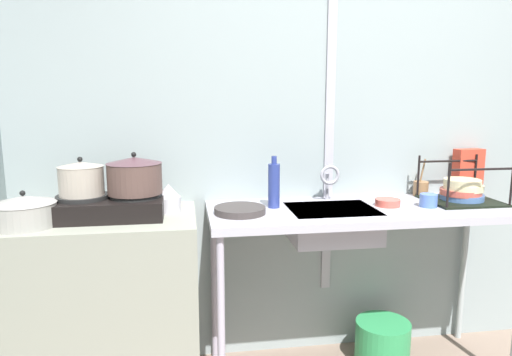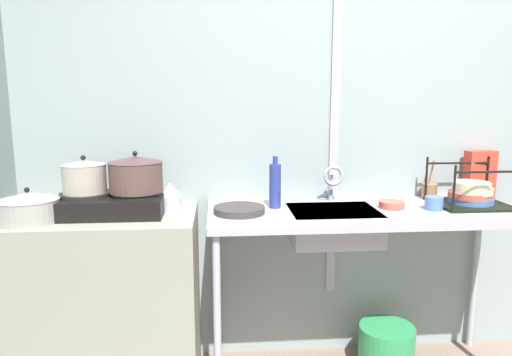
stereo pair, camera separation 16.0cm
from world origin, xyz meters
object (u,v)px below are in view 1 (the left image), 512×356
(utensil_jar, at_px, (421,188))
(pot_on_left_burner, at_px, (81,178))
(cup_by_rack, at_px, (428,200))
(small_bowl_on_drainboard, at_px, (388,202))
(pot_on_right_burner, at_px, (135,175))
(faucet, at_px, (329,178))
(pot_beside_stove, at_px, (24,211))
(stove, at_px, (110,206))
(frying_pan, at_px, (240,210))
(bottle_by_sink, at_px, (274,185))
(cereal_box, at_px, (468,172))
(sink_basin, at_px, (332,224))
(bucket_on_floor, at_px, (382,344))
(percolator, at_px, (169,198))
(dish_rack, at_px, (462,192))

(utensil_jar, bearing_deg, pot_on_left_burner, -173.09)
(cup_by_rack, height_order, small_bowl_on_drainboard, cup_by_rack)
(pot_on_right_burner, distance_m, faucet, 1.02)
(pot_beside_stove, relative_size, cup_by_rack, 3.08)
(stove, distance_m, frying_pan, 0.62)
(bottle_by_sink, relative_size, utensil_jar, 1.24)
(utensil_jar, bearing_deg, small_bowl_on_drainboard, -144.52)
(small_bowl_on_drainboard, distance_m, cereal_box, 0.64)
(sink_basin, bearing_deg, frying_pan, -176.91)
(cereal_box, distance_m, bucket_on_floor, 1.10)
(small_bowl_on_drainboard, distance_m, bucket_on_floor, 0.81)
(pot_beside_stove, relative_size, cereal_box, 1.04)
(cereal_box, bearing_deg, stove, 179.31)
(stove, height_order, pot_beside_stove, pot_beside_stove)
(pot_beside_stove, bearing_deg, bottle_by_sink, 8.92)
(pot_beside_stove, bearing_deg, sink_basin, 4.31)
(stove, distance_m, faucet, 1.14)
(pot_on_left_burner, distance_m, bottle_by_sink, 0.93)
(percolator, bearing_deg, stove, -168.99)
(dish_rack, bearing_deg, stove, -178.80)
(dish_rack, bearing_deg, pot_on_right_burner, -178.72)
(pot_on_left_burner, xyz_separation_m, cereal_box, (2.10, 0.23, -0.06))
(small_bowl_on_drainboard, bearing_deg, pot_on_right_burner, -179.61)
(cereal_box, relative_size, utensil_jar, 1.23)
(pot_beside_stove, xyz_separation_m, frying_pan, (0.96, 0.08, -0.05))
(dish_rack, relative_size, small_bowl_on_drainboard, 2.86)
(stove, bearing_deg, cereal_box, 6.52)
(frying_pan, xyz_separation_m, cup_by_rack, (0.98, -0.01, 0.02))
(pot_on_right_burner, relative_size, pot_beside_stove, 0.94)
(pot_on_right_burner, relative_size, frying_pan, 1.03)
(pot_on_right_burner, distance_m, percolator, 0.21)
(pot_on_left_burner, height_order, percolator, pot_on_left_burner)
(stove, bearing_deg, bucket_on_floor, 0.90)
(pot_on_left_burner, bearing_deg, sink_basin, -0.29)
(pot_beside_stove, relative_size, percolator, 1.97)
(frying_pan, bearing_deg, dish_rack, 3.30)
(pot_beside_stove, bearing_deg, bucket_on_floor, 4.44)
(frying_pan, height_order, bottle_by_sink, bottle_by_sink)
(stove, distance_m, pot_on_right_burner, 0.19)
(pot_on_left_burner, distance_m, bucket_on_floor, 1.82)
(sink_basin, distance_m, bucket_on_floor, 0.78)
(cup_by_rack, height_order, bucket_on_floor, cup_by_rack)
(sink_basin, xyz_separation_m, utensil_jar, (0.60, 0.23, 0.12))
(pot_beside_stove, distance_m, utensil_jar, 2.06)
(pot_on_left_burner, height_order, small_bowl_on_drainboard, pot_on_left_burner)
(pot_beside_stove, bearing_deg, faucet, 10.79)
(stove, bearing_deg, percolator, 11.01)
(frying_pan, bearing_deg, utensil_jar, 13.15)
(faucet, bearing_deg, dish_rack, -10.28)
(frying_pan, relative_size, bottle_by_sink, 0.95)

